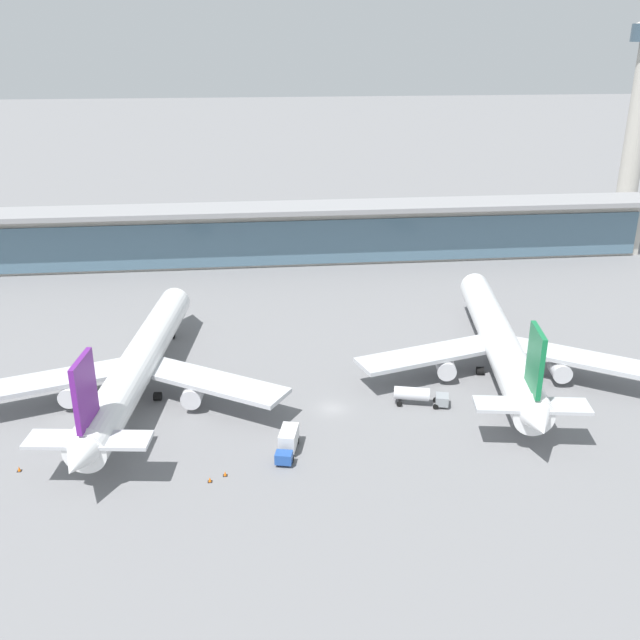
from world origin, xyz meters
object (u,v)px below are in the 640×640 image
at_px(airliner_centre_stand, 500,342).
at_px(safety_cone_charlie, 225,474).
at_px(service_truck_near_nose_blue, 288,442).
at_px(safety_cone_bravo, 19,469).
at_px(airliner_left_stand, 138,365).
at_px(service_truck_mid_apron_grey, 419,395).
at_px(safety_cone_alpha, 210,480).

xyz_separation_m(airliner_centre_stand, safety_cone_charlie, (-46.98, -27.02, -5.18)).
relative_size(service_truck_near_nose_blue, safety_cone_bravo, 10.91).
distance_m(airliner_left_stand, airliner_centre_stand, 61.07).
distance_m(airliner_centre_stand, safety_cone_bravo, 78.28).
bearing_deg(service_truck_mid_apron_grey, safety_cone_bravo, -168.04).
xyz_separation_m(airliner_centre_stand, service_truck_near_nose_blue, (-38.23, -22.13, -3.81)).
bearing_deg(airliner_centre_stand, service_truck_near_nose_blue, -149.93).
bearing_deg(safety_cone_bravo, service_truck_mid_apron_grey, 11.96).
bearing_deg(airliner_left_stand, service_truck_near_nose_blue, -40.80).
xyz_separation_m(service_truck_near_nose_blue, service_truck_mid_apron_grey, (21.58, 11.53, 0.02)).
height_order(airliner_centre_stand, safety_cone_alpha, airliner_centre_stand).
bearing_deg(safety_cone_bravo, service_truck_near_nose_blue, 1.18).
xyz_separation_m(safety_cone_alpha, safety_cone_bravo, (-25.72, 5.33, 0.00)).
bearing_deg(airliner_centre_stand, safety_cone_charlie, -150.09).
distance_m(service_truck_near_nose_blue, service_truck_mid_apron_grey, 24.47).
bearing_deg(service_truck_mid_apron_grey, service_truck_near_nose_blue, -151.87).
bearing_deg(service_truck_near_nose_blue, service_truck_mid_apron_grey, 28.13).
height_order(airliner_left_stand, safety_cone_alpha, airliner_left_stand).
bearing_deg(airliner_centre_stand, airliner_left_stand, -177.69).
height_order(service_truck_near_nose_blue, safety_cone_alpha, service_truck_near_nose_blue).
bearing_deg(service_truck_near_nose_blue, airliner_centre_stand, 30.07).
xyz_separation_m(service_truck_mid_apron_grey, safety_cone_bravo, (-58.02, -12.29, -1.39)).
bearing_deg(safety_cone_bravo, airliner_centre_stand, 17.04).
bearing_deg(airliner_centre_stand, safety_cone_bravo, -162.96).
bearing_deg(safety_cone_bravo, airliner_left_stand, 56.23).
bearing_deg(safety_cone_charlie, safety_cone_alpha, -148.90).
relative_size(airliner_left_stand, safety_cone_bravo, 93.63).
height_order(airliner_centre_stand, safety_cone_bravo, airliner_centre_stand).
height_order(safety_cone_bravo, safety_cone_charlie, same).
height_order(airliner_left_stand, airliner_centre_stand, same).
bearing_deg(safety_cone_alpha, airliner_left_stand, 115.12).
xyz_separation_m(service_truck_mid_apron_grey, safety_cone_charlie, (-30.32, -16.42, -1.39)).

